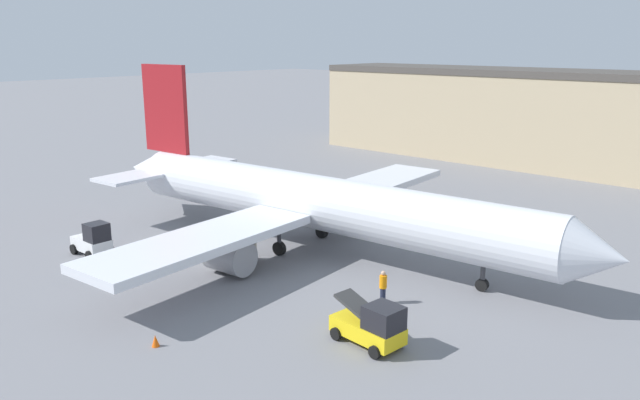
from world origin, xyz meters
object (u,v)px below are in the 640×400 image
(ground_crew_worker, at_px, (383,286))
(safety_cone_near, at_px, (155,341))
(airplane, at_px, (308,201))
(belt_loader_truck, at_px, (372,325))
(pushback_tug, at_px, (93,240))
(baggage_tug, at_px, (236,246))

(ground_crew_worker, bearing_deg, safety_cone_near, 17.24)
(airplane, height_order, belt_loader_truck, airplane)
(pushback_tug, height_order, safety_cone_near, pushback_tug)
(ground_crew_worker, relative_size, pushback_tug, 0.64)
(airplane, bearing_deg, ground_crew_worker, -28.50)
(ground_crew_worker, relative_size, safety_cone_near, 3.30)
(airplane, xyz_separation_m, safety_cone_near, (4.49, -14.80, -2.96))
(belt_loader_truck, height_order, safety_cone_near, belt_loader_truck)
(airplane, relative_size, safety_cone_near, 69.46)
(airplane, distance_m, baggage_tug, 5.75)
(ground_crew_worker, height_order, pushback_tug, pushback_tug)
(ground_crew_worker, bearing_deg, belt_loader_truck, 71.71)
(airplane, xyz_separation_m, belt_loader_truck, (11.68, -8.11, -2.24))
(airplane, bearing_deg, pushback_tug, -136.26)
(airplane, relative_size, baggage_tug, 12.24)
(belt_loader_truck, bearing_deg, airplane, 150.10)
(belt_loader_truck, xyz_separation_m, pushback_tug, (-20.80, -2.32, 0.01))
(belt_loader_truck, relative_size, pushback_tug, 1.26)
(pushback_tug, relative_size, safety_cone_near, 5.15)
(baggage_tug, bearing_deg, pushback_tug, -176.06)
(baggage_tug, bearing_deg, belt_loader_truck, -42.53)
(airplane, relative_size, belt_loader_truck, 10.70)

